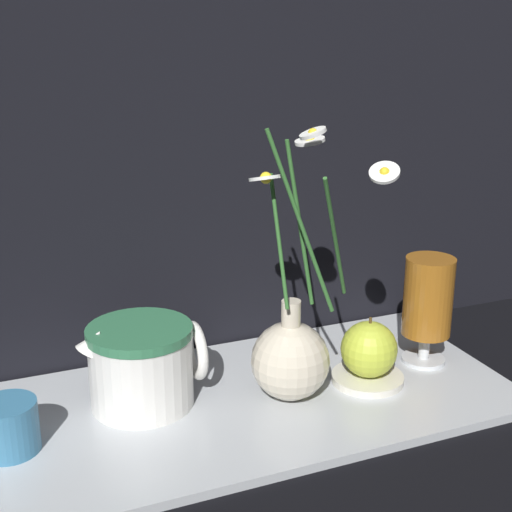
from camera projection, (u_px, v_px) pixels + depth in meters
The scene contains 8 objects.
ground_plane at pixel (244, 406), 0.96m from camera, with size 6.00×6.00×0.00m, color black.
shelf at pixel (244, 402), 0.95m from camera, with size 0.73×0.34×0.01m.
vase_with_flowers at pixel (291, 354), 0.94m from camera, with size 0.17×0.15×0.37m.
yellow_mug at pixel (6, 427), 0.82m from camera, with size 0.08×0.07×0.06m.
ceramic_pitcher at pixel (142, 362), 0.92m from camera, with size 0.16×0.14×0.12m.
tea_glass at pixel (426, 299), 1.03m from camera, with size 0.07×0.07×0.16m.
saucer_plate at pixel (367, 378), 0.99m from camera, with size 0.10×0.10×0.01m.
orange_fruit at pixel (369, 349), 0.98m from camera, with size 0.08×0.08×0.09m.
Camera 1 is at (-0.31, -0.79, 0.49)m, focal length 50.00 mm.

